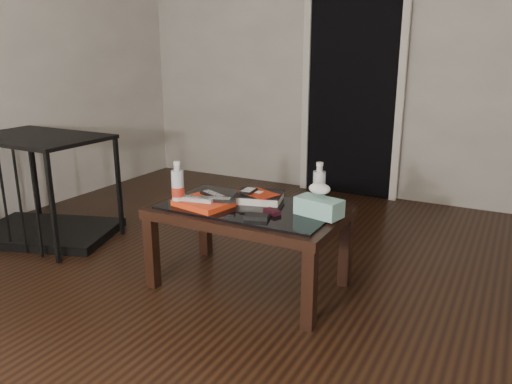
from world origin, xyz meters
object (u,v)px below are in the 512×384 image
at_px(pet_crate, 44,205).
at_px(tissue_box, 319,207).
at_px(textbook, 259,197).
at_px(water_bottle_right, 319,185).
at_px(water_bottle_left, 178,184).
at_px(coffee_table, 249,218).

relative_size(pet_crate, tissue_box, 4.55).
relative_size(textbook, water_bottle_right, 1.05).
relative_size(pet_crate, textbook, 4.19).
bearing_deg(tissue_box, water_bottle_left, -152.76).
height_order(water_bottle_left, tissue_box, water_bottle_left).
bearing_deg(water_bottle_left, tissue_box, 14.59).
height_order(coffee_table, water_bottle_left, water_bottle_left).
distance_m(coffee_table, water_bottle_right, 0.41).
bearing_deg(pet_crate, textbook, -15.01).
xyz_separation_m(pet_crate, textbook, (1.62, 0.11, 0.25)).
relative_size(water_bottle_right, tissue_box, 1.03).
distance_m(water_bottle_left, water_bottle_right, 0.75).
xyz_separation_m(water_bottle_right, tissue_box, (0.06, -0.14, -0.07)).
bearing_deg(coffee_table, water_bottle_left, -154.91).
bearing_deg(tissue_box, coffee_table, -163.06).
bearing_deg(water_bottle_left, pet_crate, 173.09).
bearing_deg(coffee_table, tissue_box, 4.29).
height_order(textbook, tissue_box, tissue_box).
xyz_separation_m(pet_crate, water_bottle_right, (1.94, 0.18, 0.35)).
relative_size(water_bottle_left, water_bottle_right, 1.00).
xyz_separation_m(pet_crate, water_bottle_left, (1.27, -0.15, 0.35)).
bearing_deg(water_bottle_left, water_bottle_right, 26.51).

